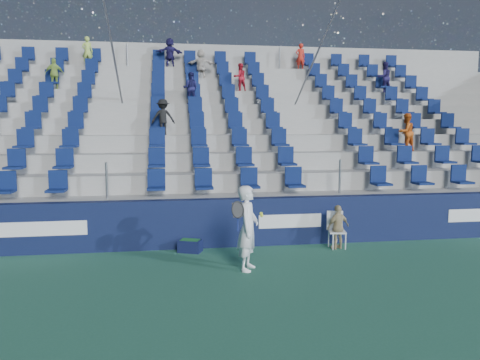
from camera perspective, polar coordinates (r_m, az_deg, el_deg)
name	(u,v)px	position (r m, az deg, el deg)	size (l,w,h in m)	color
ground	(252,290)	(8.84, 1.48, -13.21)	(70.00, 70.00, 0.00)	#2A644C
sponsor_wall	(230,222)	(11.67, -1.22, -5.19)	(24.00, 0.32, 1.20)	#11193E
grandstand	(211,150)	(16.50, -3.55, 3.69)	(24.00, 8.17, 6.63)	#A3A39E
tennis_player	(248,228)	(9.73, 0.97, -5.87)	(0.72, 0.76, 1.77)	white
line_judge_chair	(336,227)	(11.81, 11.62, -5.62)	(0.46, 0.48, 0.90)	white
line_judge	(338,227)	(11.68, 11.87, -5.62)	(0.63, 0.26, 1.08)	tan
ball_bin	(190,245)	(11.30, -6.10, -7.90)	(0.62, 0.52, 0.30)	#10163B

